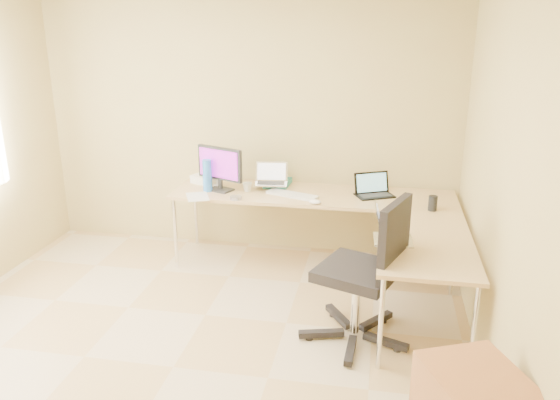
% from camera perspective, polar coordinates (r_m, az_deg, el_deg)
% --- Properties ---
extents(floor, '(4.50, 4.50, 0.00)m').
position_cam_1_polar(floor, '(4.10, -10.89, -16.49)').
color(floor, '#CCB58F').
rests_on(floor, ground).
extents(wall_back, '(4.50, 0.00, 4.50)m').
position_cam_1_polar(wall_back, '(5.61, -3.40, 7.86)').
color(wall_back, tan).
rests_on(wall_back, ground).
extents(wall_right, '(0.00, 4.50, 4.50)m').
position_cam_1_polar(wall_right, '(3.36, 23.20, -0.86)').
color(wall_right, tan).
rests_on(wall_right, ground).
extents(desk_main, '(2.65, 0.70, 0.73)m').
position_cam_1_polar(desk_main, '(5.36, 3.32, -3.06)').
color(desk_main, tan).
rests_on(desk_main, ground).
extents(desk_return, '(0.70, 1.30, 0.73)m').
position_cam_1_polar(desk_return, '(4.43, 14.35, -8.47)').
color(desk_return, tan).
rests_on(desk_return, ground).
extents(monitor, '(0.52, 0.34, 0.43)m').
position_cam_1_polar(monitor, '(5.30, -6.18, 3.19)').
color(monitor, black).
rests_on(monitor, desk_main).
extents(book_stack, '(0.24, 0.32, 0.05)m').
position_cam_1_polar(book_stack, '(5.48, -0.24, 1.76)').
color(book_stack, teal).
rests_on(book_stack, desk_main).
extents(laptop_center, '(0.34, 0.27, 0.20)m').
position_cam_1_polar(laptop_center, '(5.33, -0.93, 2.69)').
color(laptop_center, silver).
rests_on(laptop_center, desk_main).
extents(laptop_black, '(0.41, 0.37, 0.21)m').
position_cam_1_polar(laptop_black, '(5.20, 9.74, 1.51)').
color(laptop_black, black).
rests_on(laptop_black, desk_main).
extents(keyboard, '(0.51, 0.30, 0.02)m').
position_cam_1_polar(keyboard, '(5.16, 1.26, 0.55)').
color(keyboard, silver).
rests_on(keyboard, desk_main).
extents(mouse, '(0.11, 0.08, 0.04)m').
position_cam_1_polar(mouse, '(4.94, 3.62, -0.19)').
color(mouse, white).
rests_on(mouse, desk_main).
extents(mug, '(0.12, 0.12, 0.09)m').
position_cam_1_polar(mug, '(5.29, -3.36, 1.33)').
color(mug, beige).
rests_on(mug, desk_main).
extents(cd_stack, '(0.14, 0.14, 0.03)m').
position_cam_1_polar(cd_stack, '(5.08, -4.55, 0.23)').
color(cd_stack, '#ACB1CF').
rests_on(cd_stack, desk_main).
extents(water_bottle, '(0.11, 0.11, 0.31)m').
position_cam_1_polar(water_bottle, '(5.31, -7.47, 2.52)').
color(water_bottle, '#3179CF').
rests_on(water_bottle, desk_main).
extents(papers, '(0.29, 0.33, 0.01)m').
position_cam_1_polar(papers, '(5.19, -8.46, 0.34)').
color(papers, silver).
rests_on(papers, desk_main).
extents(white_box, '(0.26, 0.23, 0.08)m').
position_cam_1_polar(white_box, '(5.61, -7.89, 2.14)').
color(white_box, white).
rests_on(white_box, desk_main).
extents(desk_fan, '(0.22, 0.22, 0.24)m').
position_cam_1_polar(desk_fan, '(5.45, -6.48, 2.62)').
color(desk_fan, silver).
rests_on(desk_fan, desk_main).
extents(black_cup, '(0.08, 0.08, 0.13)m').
position_cam_1_polar(black_cup, '(4.93, 15.40, -0.32)').
color(black_cup, black).
rests_on(black_cup, desk_main).
extents(laptop_return, '(0.35, 0.28, 0.22)m').
position_cam_1_polar(laptop_return, '(4.18, 11.60, -2.73)').
color(laptop_return, silver).
rests_on(laptop_return, desk_return).
extents(office_chair, '(0.88, 0.88, 1.14)m').
position_cam_1_polar(office_chair, '(4.14, 7.89, -7.91)').
color(office_chair, black).
rests_on(office_chair, ground).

